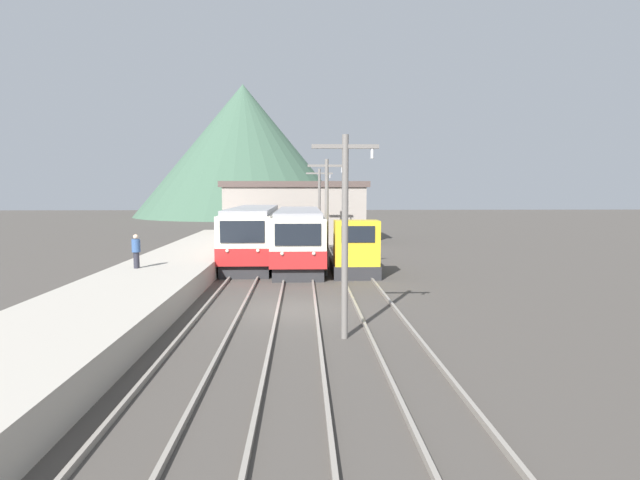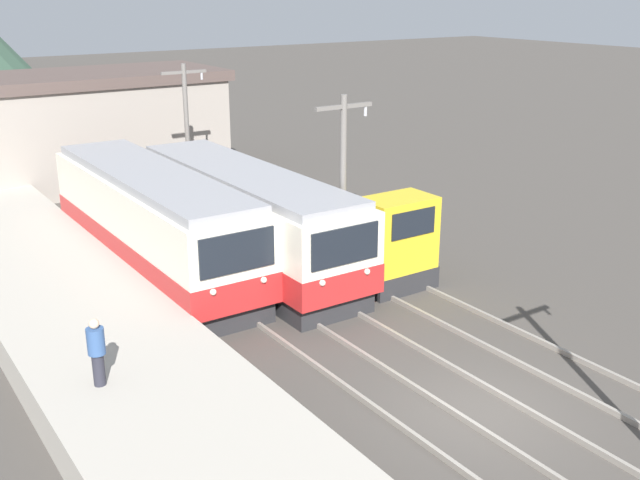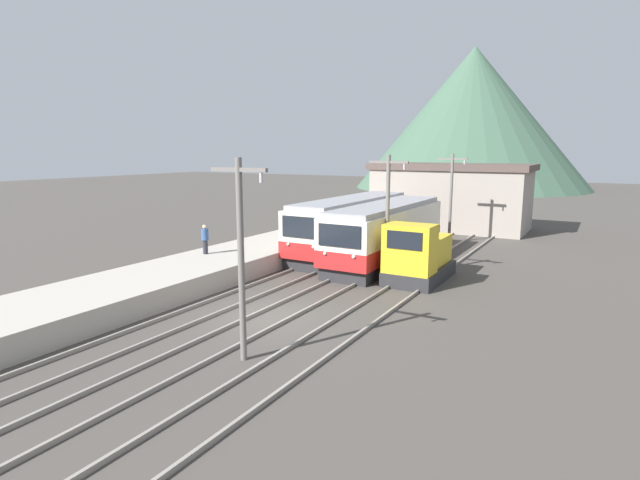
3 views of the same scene
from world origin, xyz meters
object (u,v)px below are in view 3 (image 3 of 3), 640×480
(commuter_train_left, at_px, (352,228))
(catenary_mast_far, at_px, (451,195))
(shunting_locomotive, at_px, (418,257))
(catenary_mast_mid, at_px, (388,212))
(commuter_train_center, at_px, (386,235))
(catenary_mast_near, at_px, (241,252))
(person_on_platform, at_px, (205,238))

(commuter_train_left, height_order, catenary_mast_far, catenary_mast_far)
(commuter_train_left, distance_m, shunting_locomotive, 7.23)
(catenary_mast_mid, bearing_deg, commuter_train_center, 112.97)
(commuter_train_left, distance_m, catenary_mast_mid, 6.66)
(commuter_train_left, relative_size, catenary_mast_mid, 1.95)
(commuter_train_left, xyz_separation_m, catenary_mast_near, (4.31, -16.10, 1.76))
(commuter_train_center, bearing_deg, catenary_mast_mid, -67.03)
(commuter_train_left, bearing_deg, catenary_mast_near, -75.02)
(catenary_mast_mid, height_order, catenary_mast_far, same)
(commuter_train_center, relative_size, catenary_mast_near, 1.89)
(commuter_train_center, xyz_separation_m, catenary_mast_mid, (1.51, -3.56, 1.80))
(catenary_mast_mid, bearing_deg, commuter_train_left, 132.16)
(commuter_train_center, bearing_deg, shunting_locomotive, -45.93)
(shunting_locomotive, distance_m, catenary_mast_far, 11.20)
(commuter_train_left, xyz_separation_m, shunting_locomotive, (5.80, -4.30, -0.43))
(commuter_train_center, distance_m, catenary_mast_far, 8.13)
(catenary_mast_near, bearing_deg, person_on_platform, 138.12)
(catenary_mast_mid, distance_m, catenary_mast_far, 11.34)
(commuter_train_center, relative_size, catenary_mast_mid, 1.89)
(commuter_train_left, bearing_deg, catenary_mast_far, 56.79)
(commuter_train_left, relative_size, commuter_train_center, 1.03)
(catenary_mast_near, relative_size, catenary_mast_mid, 1.00)
(catenary_mast_far, distance_m, person_on_platform, 17.26)
(commuter_train_center, xyz_separation_m, catenary_mast_far, (1.51, 7.78, 1.80))
(catenary_mast_near, xyz_separation_m, catenary_mast_far, (0.00, 22.68, 0.00))
(commuter_train_center, distance_m, person_on_platform, 10.13)
(catenary_mast_near, bearing_deg, commuter_train_left, 104.98)
(catenary_mast_mid, relative_size, person_on_platform, 3.96)
(catenary_mast_mid, bearing_deg, person_on_platform, -159.20)
(commuter_train_left, bearing_deg, person_on_platform, -119.36)
(catenary_mast_mid, bearing_deg, shunting_locomotive, 17.17)
(shunting_locomotive, bearing_deg, catenary_mast_mid, -162.83)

